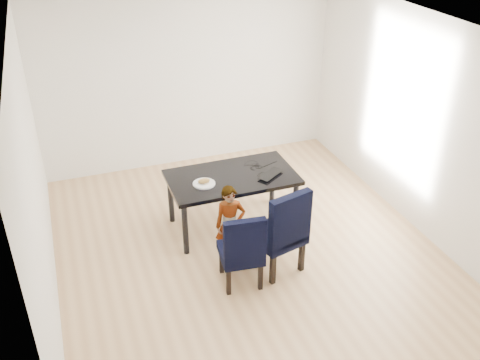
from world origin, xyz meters
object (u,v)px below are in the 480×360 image
object	(u,v)px
child	(230,224)
plate	(204,184)
chair_right	(277,228)
laptop	(267,173)
dining_table	(232,201)
chair_left	(241,247)

from	to	relation	value
child	plate	distance (m)	0.64
chair_right	child	size ratio (longest dim) A/B	1.11
child	laptop	world-z (taller)	child
dining_table	laptop	world-z (taller)	laptop
child	dining_table	bearing A→B (deg)	78.59
child	chair_left	bearing A→B (deg)	-84.20
child	laptop	bearing A→B (deg)	47.70
dining_table	chair_left	world-z (taller)	chair_left
chair_left	plate	bearing A→B (deg)	103.03
chair_right	chair_left	bearing A→B (deg)	177.80
dining_table	laptop	bearing A→B (deg)	-15.76
dining_table	child	world-z (taller)	child
dining_table	chair_left	size ratio (longest dim) A/B	1.69
plate	laptop	size ratio (longest dim) A/B	0.74
chair_right	laptop	distance (m)	0.91
chair_left	child	bearing A→B (deg)	92.86
chair_right	laptop	bearing A→B (deg)	61.47
dining_table	chair_left	bearing A→B (deg)	-104.29
dining_table	chair_left	distance (m)	1.11
chair_left	chair_right	xyz separation A→B (m)	(0.47, 0.10, 0.07)
child	plate	bearing A→B (deg)	113.31
chair_left	laptop	bearing A→B (deg)	60.20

